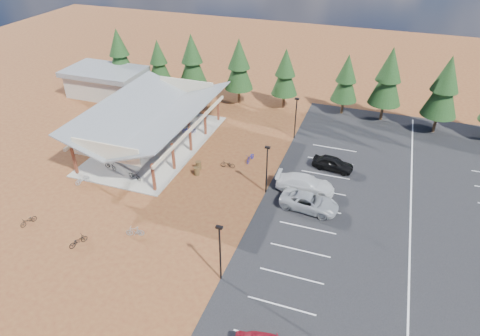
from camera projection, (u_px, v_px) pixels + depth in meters
ground at (211, 193)px, 41.87m from camera, size 140.00×140.00×0.00m
asphalt_lot at (411, 214)px, 39.04m from camera, size 27.00×44.00×0.04m
concrete_pad at (156, 144)px, 50.24m from camera, size 10.60×18.60×0.10m
bike_pavilion at (152, 115)px, 48.23m from camera, size 11.65×19.40×4.97m
outbuilding at (106, 82)px, 61.91m from camera, size 11.00×7.00×3.90m
lamp_post_0 at (220, 249)px, 30.90m from camera, size 0.50×0.25×5.14m
lamp_post_1 at (267, 167)px, 40.47m from camera, size 0.50×0.25×5.14m
lamp_post_2 at (296, 115)px, 50.04m from camera, size 0.50×0.25×5.14m
trash_bin_0 at (197, 171)px, 44.50m from camera, size 0.60×0.60×0.90m
trash_bin_1 at (198, 165)px, 45.44m from camera, size 0.60×0.60×0.90m
pine_0 at (119, 52)px, 62.70m from camera, size 3.81×3.81×8.87m
pine_1 at (158, 61)px, 61.67m from camera, size 3.30×3.30×7.69m
pine_2 at (192, 59)px, 59.51m from camera, size 3.90×3.90×9.09m
pine_3 at (239, 65)px, 57.47m from camera, size 3.91×3.91×9.11m
pine_4 at (285, 72)px, 56.49m from camera, size 3.54×3.54×8.24m
pine_5 at (346, 78)px, 54.89m from camera, size 3.46×3.46×8.07m
pine_6 at (388, 77)px, 52.79m from camera, size 4.11×4.11×9.56m
pine_7 at (445, 87)px, 49.76m from camera, size 4.15×4.15×9.66m
bike_0 at (110, 166)px, 45.22m from camera, size 1.66×0.85×0.83m
bike_1 at (125, 137)px, 50.58m from camera, size 1.52×0.64×0.89m
bike_2 at (152, 134)px, 51.45m from camera, size 1.59×0.67×0.81m
bike_3 at (160, 114)px, 55.86m from camera, size 1.84×0.83×1.07m
bike_4 at (134, 175)px, 43.64m from camera, size 1.72×0.92×0.86m
bike_5 at (147, 156)px, 46.94m from camera, size 1.53×0.59×0.90m
bike_6 at (189, 130)px, 52.26m from camera, size 1.73×1.05×0.86m
bike_7 at (184, 121)px, 54.20m from camera, size 1.69×0.66×0.99m
bike_8 at (28, 221)px, 37.69m from camera, size 0.92×1.64×0.82m
bike_9 at (82, 179)px, 43.15m from camera, size 0.97×1.65×0.96m
bike_12 at (78, 241)px, 35.42m from camera, size 1.14×1.76×0.87m
bike_13 at (135, 231)px, 36.37m from camera, size 1.64×0.92×0.95m
bike_14 at (250, 158)px, 46.74m from camera, size 0.80×1.88×0.96m
bike_16 at (228, 164)px, 45.69m from camera, size 1.62×0.73×0.83m
car_2 at (309, 202)px, 39.35m from camera, size 5.59×2.95×1.50m
car_3 at (305, 184)px, 41.74m from camera, size 5.81×2.62×1.65m
car_4 at (333, 163)px, 45.18m from camera, size 4.45×2.18×1.46m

